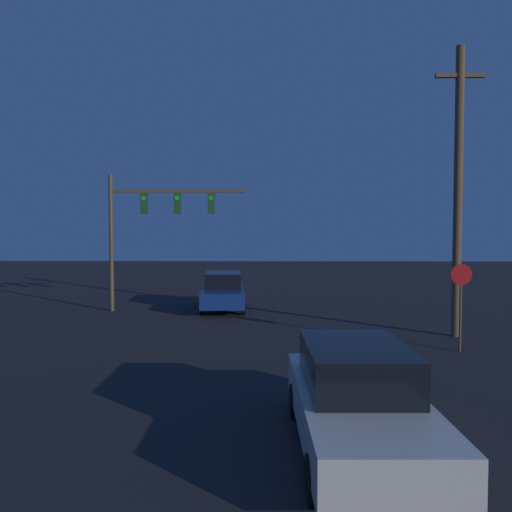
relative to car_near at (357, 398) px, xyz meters
name	(u,v)px	position (x,y,z in m)	size (l,w,h in m)	color
car_near	(357,398)	(0.00, 0.00, 0.00)	(1.95, 4.78, 1.64)	beige
car_far	(223,291)	(-3.33, 14.50, 0.00)	(2.16, 4.86, 1.64)	navy
traffic_signal_mast	(151,217)	(-6.39, 13.91, 3.30)	(5.93, 0.30, 5.94)	brown
stop_sign	(461,292)	(4.17, 6.60, 0.89)	(0.60, 0.07, 2.52)	brown
utility_pole	(458,188)	(4.87, 8.77, 4.05)	(1.59, 0.28, 9.45)	brown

